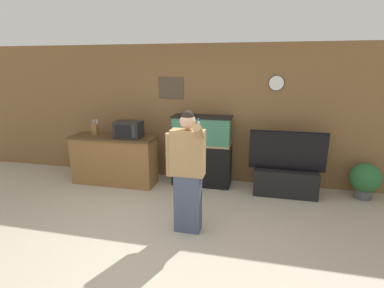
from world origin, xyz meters
name	(u,v)px	position (x,y,z in m)	size (l,w,h in m)	color
ground_plane	(149,247)	(0.00, 0.00, 0.00)	(18.00, 18.00, 0.00)	#B2A893
wall_back_paneled	(194,114)	(0.00, 2.50, 1.30)	(10.00, 0.08, 2.60)	brown
counter_island	(115,160)	(-1.41, 1.87, 0.46)	(1.63, 0.55, 0.92)	brown
microwave	(128,129)	(-1.08, 1.86, 1.07)	(0.48, 0.33, 0.30)	black
knife_block	(95,129)	(-1.80, 1.93, 1.03)	(0.10, 0.10, 0.30)	brown
aquarium_on_stand	(202,151)	(0.24, 2.18, 0.66)	(1.09, 0.43, 1.32)	black
tv_on_stand	(285,176)	(1.75, 2.03, 0.34)	(1.29, 0.40, 1.14)	black
person_standing	(187,171)	(0.37, 0.50, 0.87)	(0.53, 0.40, 1.67)	#424C66
potted_plant	(365,179)	(3.05, 2.17, 0.35)	(0.50, 0.50, 0.62)	#4C4C51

